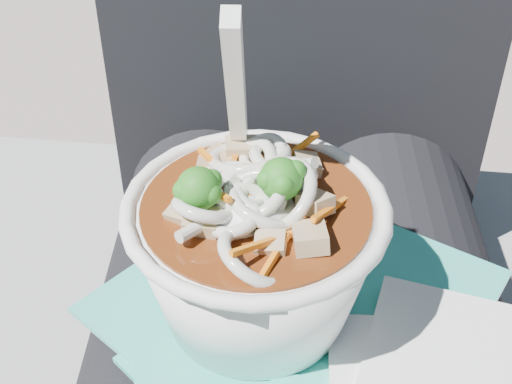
{
  "coord_description": "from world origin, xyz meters",
  "views": [
    {
      "loc": [
        -0.02,
        -0.31,
        0.98
      ],
      "look_at": [
        -0.03,
        0.0,
        0.73
      ],
      "focal_mm": 50.0,
      "sensor_mm": 36.0,
      "label": 1
    }
  ],
  "objects": [
    {
      "name": "person_body",
      "position": [
        -0.0,
        0.09,
        0.56
      ],
      "size": [
        0.34,
        0.94,
        1.01
      ],
      "color": "black",
      "rests_on": "ground"
    },
    {
      "name": "plastic_bag",
      "position": [
        -0.0,
        -0.01,
        0.63
      ],
      "size": [
        0.31,
        0.34,
        0.01
      ],
      "color": "teal",
      "rests_on": "lap"
    },
    {
      "name": "udon_bowl",
      "position": [
        -0.03,
        0.0,
        0.69
      ],
      "size": [
        0.19,
        0.19,
        0.2
      ],
      "color": "white",
      "rests_on": "plastic_bag"
    }
  ]
}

